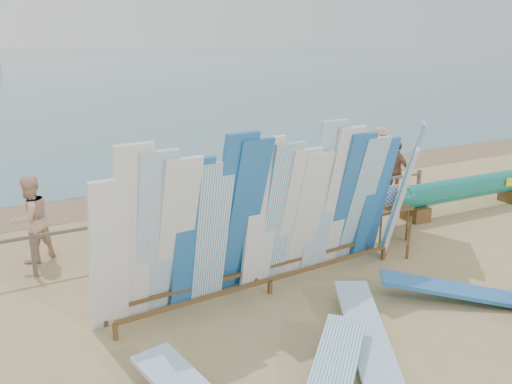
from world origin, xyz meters
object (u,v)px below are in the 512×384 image
beachgoer_3 (125,181)px  beachgoer_extra_0 (380,150)px  vendor_table (387,222)px  beach_chair_right (275,209)px  beach_chair_left (230,218)px  beachgoer_9 (372,157)px  stroller (306,190)px  main_surfboard_rack (262,218)px  flat_board_d (459,301)px  outrigger_canoe (468,189)px  flat_board_b (365,339)px  beachgoer_10 (396,170)px  side_surfboard_rack (402,187)px  beachgoer_2 (31,219)px  beachgoer_8 (278,168)px

beachgoer_3 → beachgoer_extra_0: size_ratio=1.19×
vendor_table → beach_chair_right: 2.90m
vendor_table → beachgoer_extra_0: (4.23, 4.93, 0.36)m
beach_chair_left → beachgoer_9: beachgoer_9 is taller
stroller → main_surfboard_rack: bearing=-118.0°
flat_board_d → beachgoer_extra_0: bearing=4.5°
flat_board_d → beach_chair_right: beach_chair_right is taller
main_surfboard_rack → flat_board_d: 3.70m
vendor_table → outrigger_canoe: bearing=10.5°
flat_board_b → beachgoer_10: bearing=72.7°
flat_board_d → beach_chair_left: bearing=56.6°
side_surfboard_rack → beach_chair_left: 4.03m
flat_board_b → beachgoer_3: 7.81m
flat_board_d → beachgoer_extra_0: 9.41m
outrigger_canoe → flat_board_d: size_ratio=2.41×
beach_chair_right → beachgoer_2: size_ratio=0.47×
beachgoer_10 → beachgoer_extra_0: beachgoer_10 is taller
flat_board_b → flat_board_d: bearing=33.0°
flat_board_b → stroller: (3.01, 5.93, 0.48)m
beach_chair_right → beachgoer_extra_0: size_ratio=0.54×
main_surfboard_rack → side_surfboard_rack: size_ratio=2.21×
flat_board_d → beach_chair_right: 5.46m
beach_chair_left → beach_chair_right: beach_chair_left is taller
beachgoer_2 → beachgoer_9: beachgoer_2 is taller
vendor_table → beachgoer_10: 3.60m
beach_chair_right → beachgoer_8: 1.72m
beachgoer_8 → beachgoer_9: 3.64m
vendor_table → beach_chair_right: (-1.37, 2.55, -0.17)m
flat_board_b → beachgoer_extra_0: 10.92m
main_surfboard_rack → beach_chair_right: size_ratio=7.26×
beachgoer_3 → beachgoer_9: bearing=-100.1°
flat_board_b → beachgoer_3: size_ratio=1.46×
beachgoer_8 → beachgoer_2: bearing=14.1°
beach_chair_left → outrigger_canoe: bearing=-17.4°
beach_chair_right → beachgoer_10: beachgoer_10 is taller
beach_chair_left → flat_board_d: bearing=-72.4°
outrigger_canoe → beachgoer_2: bearing=171.3°
side_surfboard_rack → stroller: 3.20m
stroller → beachgoer_extra_0: size_ratio=0.77×
beach_chair_left → beachgoer_9: bearing=15.3°
beach_chair_right → stroller: bearing=-13.9°
flat_board_d → stroller: 5.85m
main_surfboard_rack → vendor_table: (3.69, 0.78, -0.93)m
flat_board_d → beachgoer_9: bearing=7.7°
stroller → beachgoer_8: (-0.31, 0.98, 0.44)m
beachgoer_2 → beachgoer_9: 10.31m
main_surfboard_rack → beachgoer_3: bearing=95.7°
flat_board_b → beachgoer_extra_0: size_ratio=1.74×
beachgoer_10 → beach_chair_right: bearing=83.1°
beach_chair_right → beachgoer_9: bearing=-10.9°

